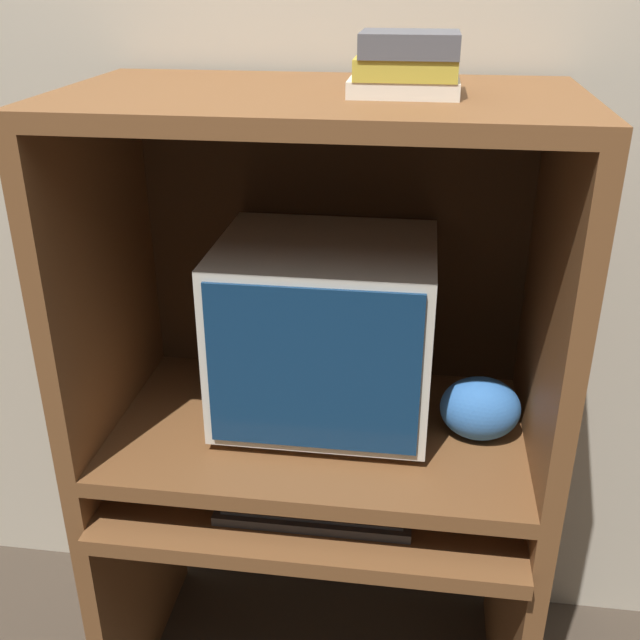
# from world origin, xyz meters

# --- Properties ---
(wall_back) EXTENTS (6.00, 0.06, 2.60)m
(wall_back) POSITION_xyz_m (0.00, 0.61, 1.30)
(wall_back) COLOR #B2A893
(wall_back) RESTS_ON ground_plane
(desk_base) EXTENTS (0.97, 0.58, 0.64)m
(desk_base) POSITION_xyz_m (0.00, 0.24, 0.40)
(desk_base) COLOR brown
(desk_base) RESTS_ON ground_plane
(desk_monitor_shelf) EXTENTS (0.97, 0.55, 0.12)m
(desk_monitor_shelf) POSITION_xyz_m (0.00, 0.27, 0.73)
(desk_monitor_shelf) COLOR brown
(desk_monitor_shelf) RESTS_ON desk_base
(hutch_upper) EXTENTS (0.97, 0.55, 0.71)m
(hutch_upper) POSITION_xyz_m (0.00, 0.31, 1.22)
(hutch_upper) COLOR brown
(hutch_upper) RESTS_ON desk_monitor_shelf
(crt_monitor) EXTENTS (0.45, 0.39, 0.40)m
(crt_monitor) POSITION_xyz_m (0.01, 0.32, 0.96)
(crt_monitor) COLOR beige
(crt_monitor) RESTS_ON desk_monitor_shelf
(keyboard) EXTENTS (0.41, 0.13, 0.03)m
(keyboard) POSITION_xyz_m (0.01, 0.12, 0.65)
(keyboard) COLOR #2D2D30
(keyboard) RESTS_ON desk_base
(mouse) EXTENTS (0.07, 0.05, 0.03)m
(mouse) POSITION_xyz_m (0.29, 0.12, 0.65)
(mouse) COLOR #28282B
(mouse) RESTS_ON desk_base
(snack_bag) EXTENTS (0.17, 0.13, 0.14)m
(snack_bag) POSITION_xyz_m (0.35, 0.27, 0.82)
(snack_bag) COLOR #336BB7
(snack_bag) RESTS_ON desk_monitor_shelf
(book_stack) EXTENTS (0.19, 0.14, 0.11)m
(book_stack) POSITION_xyz_m (0.16, 0.25, 1.52)
(book_stack) COLOR beige
(book_stack) RESTS_ON hutch_upper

